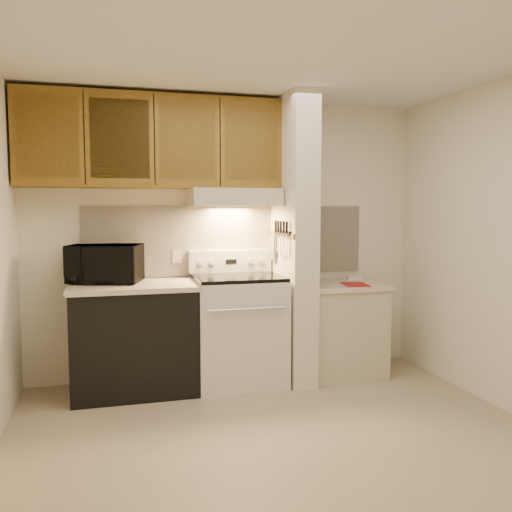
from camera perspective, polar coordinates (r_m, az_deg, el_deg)
name	(u,v)px	position (r m, az deg, el deg)	size (l,w,h in m)	color
floor	(278,436)	(3.85, 2.30, -18.38)	(3.60, 3.60, 0.00)	tan
ceiling	(279,55)	(3.66, 2.44, 20.41)	(3.60, 3.60, 0.00)	white
wall_back	(229,239)	(4.99, -2.89, 1.82)	(3.60, 0.02, 2.50)	white
wall_right	(509,246)	(4.43, 25.12, 0.95)	(0.02, 3.00, 2.50)	white
backsplash	(229,240)	(4.98, -2.86, 1.64)	(2.60, 0.02, 0.63)	white
range_body	(238,331)	(4.77, -1.94, -7.93)	(0.76, 0.65, 0.92)	silver
oven_window	(247,335)	(4.46, -0.99, -8.32)	(0.50, 0.01, 0.30)	black
oven_handle	(248,309)	(4.38, -0.87, -5.62)	(0.02, 0.02, 0.65)	silver
cooktop	(237,277)	(4.68, -1.96, -2.26)	(0.74, 0.64, 0.03)	black
range_backguard	(230,261)	(4.95, -2.73, -0.53)	(0.76, 0.08, 0.20)	silver
range_display	(231,261)	(4.90, -2.62, -0.58)	(0.10, 0.01, 0.04)	black
range_knob_left_outer	(201,262)	(4.85, -5.85, -0.66)	(0.05, 0.05, 0.02)	silver
range_knob_left_inner	(212,262)	(4.87, -4.68, -0.63)	(0.05, 0.05, 0.02)	silver
range_knob_right_inner	(251,261)	(4.94, -0.58, -0.53)	(0.05, 0.05, 0.02)	silver
range_knob_right_outer	(261,261)	(4.97, 0.53, -0.50)	(0.05, 0.05, 0.02)	silver
dishwasher_front	(134,340)	(4.66, -12.67, -8.66)	(1.00, 0.63, 0.87)	black
left_countertop	(133,286)	(4.58, -12.78, -3.12)	(1.04, 0.67, 0.04)	beige
spoon_rest	(90,281)	(4.77, -17.11, -2.55)	(0.23, 0.07, 0.02)	black
teal_jar	(117,278)	(4.62, -14.39, -2.24)	(0.08, 0.08, 0.09)	#275B54
outlet	(177,256)	(4.89, -8.32, -0.05)	(0.08, 0.01, 0.12)	beige
microwave	(105,264)	(4.69, -15.59, -0.78)	(0.57, 0.39, 0.32)	black
partition_pillar	(294,240)	(4.79, 3.99, 1.68)	(0.22, 0.70, 2.50)	silver
pillar_trim	(281,235)	(4.75, 2.67, 2.27)	(0.01, 0.70, 0.04)	brown
knife_strip	(282,233)	(4.70, 2.79, 2.48)	(0.02, 0.42, 0.04)	black
knife_blade_a	(287,245)	(4.56, 3.24, 1.14)	(0.01, 0.04, 0.16)	silver
knife_handle_a	(287,227)	(4.55, 3.25, 3.02)	(0.02, 0.02, 0.10)	black
knife_blade_b	(283,246)	(4.64, 2.90, 1.09)	(0.01, 0.04, 0.18)	silver
knife_handle_b	(284,227)	(4.62, 2.95, 3.06)	(0.02, 0.02, 0.10)	black
knife_blade_c	(281,246)	(4.71, 2.61, 1.03)	(0.01, 0.04, 0.20)	silver
knife_handle_c	(281,227)	(4.70, 2.63, 3.09)	(0.02, 0.02, 0.10)	black
knife_blade_d	(278,243)	(4.79, 2.30, 1.33)	(0.01, 0.04, 0.16)	silver
knife_handle_d	(278,227)	(4.77, 2.35, 3.12)	(0.02, 0.02, 0.10)	black
knife_blade_e	(275,244)	(4.87, 2.02, 1.27)	(0.01, 0.04, 0.18)	silver
knife_handle_e	(276,226)	(4.84, 2.08, 3.15)	(0.02, 0.02, 0.10)	black
oven_mitt	(274,248)	(4.92, 1.87, 0.89)	(0.03, 0.09, 0.22)	slate
right_cab_base	(340,331)	(5.08, 8.87, -7.81)	(0.70, 0.60, 0.81)	beige
right_countertop	(341,285)	(5.00, 8.94, -3.06)	(0.74, 0.64, 0.04)	beige
red_folder	(355,284)	(4.90, 10.41, -2.97)	(0.20, 0.28, 0.01)	#A81C21
white_box	(354,278)	(5.25, 10.33, -2.28)	(0.13, 0.09, 0.04)	white
range_hood	(234,197)	(4.77, -2.34, 6.18)	(0.78, 0.44, 0.15)	beige
hood_lip	(240,202)	(4.56, -1.74, 5.67)	(0.78, 0.04, 0.06)	beige
upper_cabinets	(153,142)	(4.74, -10.82, 11.69)	(2.18, 0.33, 0.77)	brown
cab_door_a	(47,136)	(4.58, -21.11, 11.67)	(0.46, 0.01, 0.63)	brown
cab_gap_a	(84,138)	(4.56, -17.63, 11.80)	(0.01, 0.01, 0.73)	black
cab_door_b	(120,139)	(4.56, -14.14, 11.88)	(0.46, 0.01, 0.63)	brown
cab_gap_b	(154,140)	(4.58, -10.65, 11.93)	(0.01, 0.01, 0.73)	black
cab_door_c	(188,141)	(4.61, -7.20, 11.92)	(0.46, 0.01, 0.63)	brown
cab_gap_c	(220,142)	(4.66, -3.80, 11.88)	(0.01, 0.01, 0.73)	black
cab_door_d	(251,143)	(4.72, -0.49, 11.80)	(0.46, 0.01, 0.63)	brown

